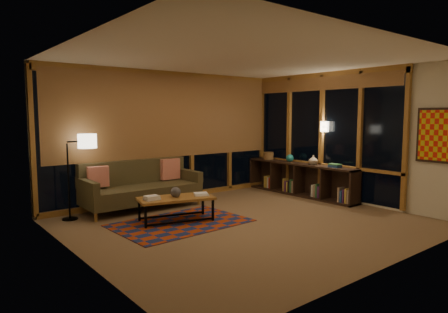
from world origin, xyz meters
TOP-DOWN VIEW (x-y plane):
  - floor at (0.00, 0.00)m, footprint 5.50×5.00m
  - ceiling at (0.00, 0.00)m, footprint 5.50×5.00m
  - walls at (0.00, 0.00)m, footprint 5.51×5.01m
  - window_wall_back at (0.00, 2.43)m, footprint 5.30×0.16m
  - window_wall_right at (2.68, 0.60)m, footprint 0.16×3.70m
  - wall_art at (2.71, -1.85)m, footprint 0.06×0.74m
  - wall_sconce at (2.62, 0.45)m, footprint 0.12×0.18m
  - sofa at (-0.89, 2.00)m, footprint 2.21×0.90m
  - pillow_left at (-1.69, 2.14)m, footprint 0.38×0.16m
  - pillow_right at (-0.14, 2.23)m, footprint 0.43×0.16m
  - area_rug at (-0.88, 0.66)m, footprint 2.21×1.52m
  - coffee_table at (-0.88, 0.81)m, footprint 1.36×0.88m
  - book_stack_a at (-1.30, 0.89)m, footprint 0.27×0.21m
  - book_stack_b at (-0.46, 0.66)m, footprint 0.26×0.24m
  - ceramic_pot at (-0.88, 0.82)m, footprint 0.22×0.22m
  - floor_lamp at (-2.24, 2.07)m, footprint 0.50×0.34m
  - bookshelf at (2.49, 1.00)m, footprint 0.40×2.90m
  - basket at (2.47, 1.97)m, footprint 0.27×0.27m
  - teal_bowl at (2.49, 1.30)m, footprint 0.18×0.18m
  - vase at (2.49, 0.63)m, footprint 0.21×0.21m
  - shelf_book_stack at (2.49, 0.07)m, footprint 0.16×0.23m

SIDE VIEW (x-z plane):
  - floor at x=0.00m, z-range -0.01..0.01m
  - area_rug at x=-0.88m, z-range 0.00..0.01m
  - coffee_table at x=-0.88m, z-range 0.00..0.42m
  - bookshelf at x=2.49m, z-range 0.00..0.72m
  - book_stack_b at x=-0.46m, z-range 0.42..0.46m
  - sofa at x=-0.89m, z-range 0.00..0.91m
  - book_stack_a at x=-1.30m, z-range 0.42..0.49m
  - ceramic_pot at x=-0.88m, z-range 0.42..0.59m
  - pillow_left at x=-1.69m, z-range 0.45..0.83m
  - pillow_right at x=-0.14m, z-range 0.45..0.87m
  - floor_lamp at x=-2.24m, z-range 0.00..1.48m
  - shelf_book_stack at x=2.49m, z-range 0.72..0.79m
  - teal_bowl at x=2.49m, z-range 0.72..0.90m
  - basket at x=2.47m, z-range 0.72..0.90m
  - vase at x=2.49m, z-range 0.72..0.93m
  - walls at x=0.00m, z-range 0.00..2.70m
  - window_wall_back at x=0.00m, z-range 0.05..2.65m
  - window_wall_right at x=2.68m, z-range 0.05..2.65m
  - wall_art at x=2.71m, z-range 0.98..1.92m
  - wall_sconce at x=2.62m, z-range 1.44..1.66m
  - ceiling at x=0.00m, z-range 2.70..2.71m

